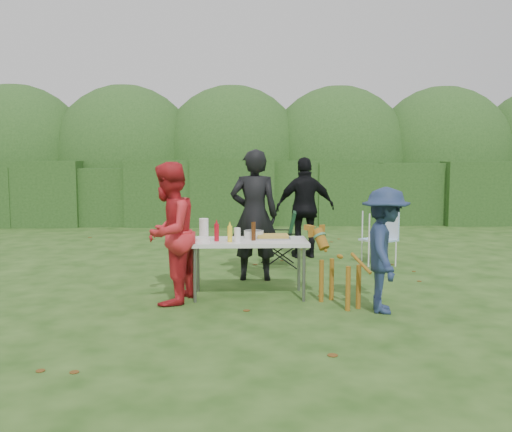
{
  "coord_description": "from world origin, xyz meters",
  "views": [
    {
      "loc": [
        0.13,
        -6.83,
        1.78
      ],
      "look_at": [
        0.39,
        0.55,
        1.0
      ],
      "focal_mm": 38.0,
      "sensor_mm": 36.0,
      "label": 1
    }
  ],
  "objects_px": {
    "person_black_puffy": "(305,208)",
    "paper_towel_roll": "(204,228)",
    "folding_table": "(249,244)",
    "beer_bottle": "(254,231)",
    "ketchup_bottle": "(217,233)",
    "person_cook": "(254,215)",
    "person_red_jacket": "(169,233)",
    "camping_chair": "(279,239)",
    "child": "(385,250)",
    "lawn_chair": "(379,237)",
    "dog": "(340,268)",
    "mustard_bottle": "(230,234)"
  },
  "relations": [
    {
      "from": "camping_chair",
      "to": "paper_towel_roll",
      "type": "relative_size",
      "value": 3.56
    },
    {
      "from": "child",
      "to": "dog",
      "type": "xyz_separation_m",
      "value": [
        -0.47,
        0.29,
        -0.27
      ]
    },
    {
      "from": "child",
      "to": "lawn_chair",
      "type": "height_order",
      "value": "child"
    },
    {
      "from": "ketchup_bottle",
      "to": "beer_bottle",
      "type": "distance_m",
      "value": 0.47
    },
    {
      "from": "dog",
      "to": "ketchup_bottle",
      "type": "distance_m",
      "value": 1.6
    },
    {
      "from": "dog",
      "to": "ketchup_bottle",
      "type": "bearing_deg",
      "value": 44.59
    },
    {
      "from": "beer_bottle",
      "to": "paper_towel_roll",
      "type": "bearing_deg",
      "value": 160.3
    },
    {
      "from": "person_cook",
      "to": "person_red_jacket",
      "type": "height_order",
      "value": "person_cook"
    },
    {
      "from": "lawn_chair",
      "to": "person_black_puffy",
      "type": "bearing_deg",
      "value": -63.48
    },
    {
      "from": "person_black_puffy",
      "to": "beer_bottle",
      "type": "height_order",
      "value": "person_black_puffy"
    },
    {
      "from": "dog",
      "to": "folding_table",
      "type": "bearing_deg",
      "value": 35.61
    },
    {
      "from": "paper_towel_roll",
      "to": "beer_bottle",
      "type": "bearing_deg",
      "value": -19.7
    },
    {
      "from": "beer_bottle",
      "to": "lawn_chair",
      "type": "bearing_deg",
      "value": 44.62
    },
    {
      "from": "ketchup_bottle",
      "to": "person_cook",
      "type": "bearing_deg",
      "value": 64.54
    },
    {
      "from": "child",
      "to": "mustard_bottle",
      "type": "relative_size",
      "value": 7.29
    },
    {
      "from": "ketchup_bottle",
      "to": "beer_bottle",
      "type": "height_order",
      "value": "beer_bottle"
    },
    {
      "from": "folding_table",
      "to": "ketchup_bottle",
      "type": "relative_size",
      "value": 6.82
    },
    {
      "from": "person_red_jacket",
      "to": "dog",
      "type": "height_order",
      "value": "person_red_jacket"
    },
    {
      "from": "child",
      "to": "lawn_chair",
      "type": "distance_m",
      "value": 2.98
    },
    {
      "from": "lawn_chair",
      "to": "person_red_jacket",
      "type": "bearing_deg",
      "value": 2.26
    },
    {
      "from": "camping_chair",
      "to": "folding_table",
      "type": "bearing_deg",
      "value": 80.06
    },
    {
      "from": "folding_table",
      "to": "beer_bottle",
      "type": "distance_m",
      "value": 0.19
    },
    {
      "from": "person_red_jacket",
      "to": "beer_bottle",
      "type": "bearing_deg",
      "value": 119.67
    },
    {
      "from": "child",
      "to": "ketchup_bottle",
      "type": "relative_size",
      "value": 6.63
    },
    {
      "from": "person_cook",
      "to": "camping_chair",
      "type": "height_order",
      "value": "person_cook"
    },
    {
      "from": "mustard_bottle",
      "to": "dog",
      "type": "bearing_deg",
      "value": -13.56
    },
    {
      "from": "ketchup_bottle",
      "to": "beer_bottle",
      "type": "xyz_separation_m",
      "value": [
        0.47,
        0.05,
        0.01
      ]
    },
    {
      "from": "dog",
      "to": "beer_bottle",
      "type": "bearing_deg",
      "value": 36.45
    },
    {
      "from": "lawn_chair",
      "to": "beer_bottle",
      "type": "distance_m",
      "value": 3.11
    },
    {
      "from": "child",
      "to": "beer_bottle",
      "type": "relative_size",
      "value": 6.08
    },
    {
      "from": "person_black_puffy",
      "to": "beer_bottle",
      "type": "bearing_deg",
      "value": 64.86
    },
    {
      "from": "person_black_puffy",
      "to": "dog",
      "type": "xyz_separation_m",
      "value": [
        0.02,
        -3.25,
        -0.45
      ]
    },
    {
      "from": "person_black_puffy",
      "to": "camping_chair",
      "type": "distance_m",
      "value": 1.07
    },
    {
      "from": "person_red_jacket",
      "to": "ketchup_bottle",
      "type": "distance_m",
      "value": 0.61
    },
    {
      "from": "folding_table",
      "to": "paper_towel_roll",
      "type": "distance_m",
      "value": 0.65
    },
    {
      "from": "person_red_jacket",
      "to": "beer_bottle",
      "type": "distance_m",
      "value": 1.07
    },
    {
      "from": "person_black_puffy",
      "to": "folding_table",
      "type": "bearing_deg",
      "value": 63.55
    },
    {
      "from": "beer_bottle",
      "to": "child",
      "type": "bearing_deg",
      "value": -25.52
    },
    {
      "from": "person_black_puffy",
      "to": "person_cook",
      "type": "bearing_deg",
      "value": 56.12
    },
    {
      "from": "folding_table",
      "to": "beer_bottle",
      "type": "relative_size",
      "value": 6.25
    },
    {
      "from": "person_cook",
      "to": "camping_chair",
      "type": "xyz_separation_m",
      "value": [
        0.44,
        0.98,
        -0.5
      ]
    },
    {
      "from": "child",
      "to": "camping_chair",
      "type": "distance_m",
      "value": 2.93
    },
    {
      "from": "camping_chair",
      "to": "person_red_jacket",
      "type": "bearing_deg",
      "value": 61.17
    },
    {
      "from": "folding_table",
      "to": "beer_bottle",
      "type": "bearing_deg",
      "value": -36.62
    },
    {
      "from": "person_black_puffy",
      "to": "ketchup_bottle",
      "type": "relative_size",
      "value": 8.24
    },
    {
      "from": "paper_towel_roll",
      "to": "child",
      "type": "bearing_deg",
      "value": -23.82
    },
    {
      "from": "folding_table",
      "to": "camping_chair",
      "type": "xyz_separation_m",
      "value": [
        0.54,
        1.97,
        -0.22
      ]
    },
    {
      "from": "person_black_puffy",
      "to": "paper_towel_roll",
      "type": "distance_m",
      "value": 3.08
    },
    {
      "from": "folding_table",
      "to": "ketchup_bottle",
      "type": "distance_m",
      "value": 0.45
    },
    {
      "from": "folding_table",
      "to": "camping_chair",
      "type": "height_order",
      "value": "camping_chair"
    }
  ]
}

